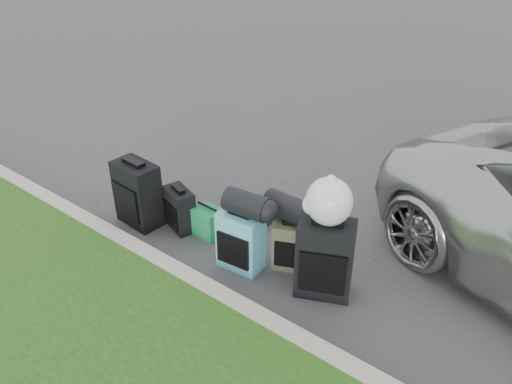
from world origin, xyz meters
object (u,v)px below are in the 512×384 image
Objects in this scene: suitcase_large_black_left at (138,194)px; suitcase_olive at (292,245)px; tote_green at (208,222)px; suitcase_large_black_right at (325,259)px; tote_navy at (258,211)px; suitcase_teal at (241,241)px; suitcase_small_black at (180,209)px.

suitcase_large_black_left reaches higher than suitcase_olive.
suitcase_olive is 1.53× the size of tote_green.
suitcase_large_black_left reaches higher than tote_green.
suitcase_large_black_right reaches higher than tote_navy.
suitcase_olive reaches higher than tote_navy.
suitcase_teal is 1.86× the size of tote_green.
suitcase_large_black_left is (-0.49, -0.21, 0.14)m from suitcase_small_black.
suitcase_teal is 0.73m from tote_green.
suitcase_large_black_right is (0.48, -0.14, 0.14)m from suitcase_olive.
suitcase_large_black_right is at bearing -8.66° from tote_navy.
suitcase_large_black_left is at bearing 162.14° from suitcase_large_black_right.
tote_green is at bearing -100.88° from tote_navy.
suitcase_olive is at bearing -13.26° from tote_navy.
tote_navy is at bearing 130.51° from suitcase_large_black_right.
suitcase_small_black is 0.65× the size of suitcase_large_black_left.
suitcase_small_black is at bearing -164.09° from tote_green.
tote_navy is (0.30, 0.58, -0.03)m from tote_green.
suitcase_large_black_left is 2.46m from suitcase_large_black_right.
tote_green is (-1.11, -0.12, -0.10)m from suitcase_olive.
suitcase_olive is 1.12m from tote_green.
tote_green is at bearing 154.88° from suitcase_large_black_right.
suitcase_olive is at bearing 26.28° from suitcase_small_black.
suitcase_large_black_left is 1.20× the size of suitcase_teal.
suitcase_large_black_right is 1.61m from tote_green.
suitcase_large_black_left reaches higher than suitcase_teal.
suitcase_large_black_right reaches higher than suitcase_small_black.
tote_navy is (-1.29, 0.60, -0.26)m from suitcase_large_black_right.
suitcase_olive reaches higher than tote_green.
tote_green is at bearing 31.77° from suitcase_small_black.
suitcase_small_black is at bearing -118.46° from tote_navy.
suitcase_small_black is at bearing 27.35° from suitcase_large_black_left.
suitcase_teal is at bearing -15.08° from tote_green.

